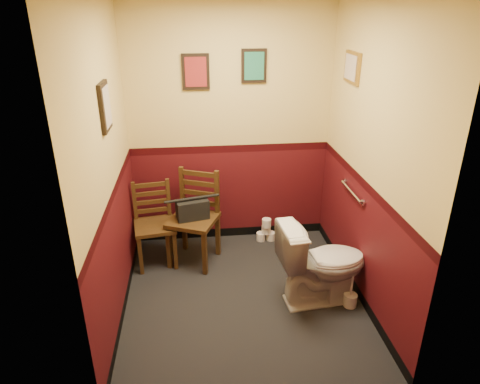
# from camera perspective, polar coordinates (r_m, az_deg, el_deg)

# --- Properties ---
(floor) EXTENTS (2.20, 2.40, 0.00)m
(floor) POSITION_cam_1_polar(r_m,az_deg,el_deg) (4.23, 0.39, -13.87)
(floor) COLOR black
(floor) RESTS_ON ground
(wall_back) EXTENTS (2.20, 0.00, 2.70)m
(wall_back) POSITION_cam_1_polar(r_m,az_deg,el_deg) (4.71, -1.31, 8.58)
(wall_back) COLOR #440C12
(wall_back) RESTS_ON ground
(wall_front) EXTENTS (2.20, 0.00, 2.70)m
(wall_front) POSITION_cam_1_polar(r_m,az_deg,el_deg) (2.49, 3.76, -6.08)
(wall_front) COLOR #440C12
(wall_front) RESTS_ON ground
(wall_left) EXTENTS (0.00, 2.40, 2.70)m
(wall_left) POSITION_cam_1_polar(r_m,az_deg,el_deg) (3.61, -17.16, 2.69)
(wall_left) COLOR #440C12
(wall_left) RESTS_ON ground
(wall_right) EXTENTS (0.00, 2.40, 2.70)m
(wall_right) POSITION_cam_1_polar(r_m,az_deg,el_deg) (3.85, 16.96, 4.01)
(wall_right) COLOR #440C12
(wall_right) RESTS_ON ground
(grab_bar) EXTENTS (0.05, 0.56, 0.06)m
(grab_bar) POSITION_cam_1_polar(r_m,az_deg,el_deg) (4.20, 14.66, 0.04)
(grab_bar) COLOR silver
(grab_bar) RESTS_ON wall_right
(framed_print_back_a) EXTENTS (0.28, 0.04, 0.36)m
(framed_print_back_a) POSITION_cam_1_polar(r_m,az_deg,el_deg) (4.55, -5.93, 15.65)
(framed_print_back_a) COLOR black
(framed_print_back_a) RESTS_ON wall_back
(framed_print_back_b) EXTENTS (0.26, 0.04, 0.34)m
(framed_print_back_b) POSITION_cam_1_polar(r_m,az_deg,el_deg) (4.59, 1.88, 16.46)
(framed_print_back_b) COLOR black
(framed_print_back_b) RESTS_ON wall_back
(framed_print_left) EXTENTS (0.04, 0.30, 0.38)m
(framed_print_left) POSITION_cam_1_polar(r_m,az_deg,el_deg) (3.57, -17.54, 10.79)
(framed_print_left) COLOR black
(framed_print_left) RESTS_ON wall_left
(framed_print_right) EXTENTS (0.04, 0.34, 0.28)m
(framed_print_right) POSITION_cam_1_polar(r_m,az_deg,el_deg) (4.23, 14.72, 15.78)
(framed_print_right) COLOR olive
(framed_print_right) RESTS_ON wall_right
(toilet) EXTENTS (0.86, 0.54, 0.80)m
(toilet) POSITION_cam_1_polar(r_m,az_deg,el_deg) (4.05, 10.88, -9.31)
(toilet) COLOR white
(toilet) RESTS_ON floor
(toilet_brush) EXTENTS (0.12, 0.12, 0.44)m
(toilet_brush) POSITION_cam_1_polar(r_m,az_deg,el_deg) (4.22, 14.49, -13.67)
(toilet_brush) COLOR silver
(toilet_brush) RESTS_ON floor
(chair_left) EXTENTS (0.47, 0.47, 0.89)m
(chair_left) POSITION_cam_1_polar(r_m,az_deg,el_deg) (4.63, -11.33, -4.23)
(chair_left) COLOR #402913
(chair_left) RESTS_ON floor
(chair_right) EXTENTS (0.62, 0.62, 1.00)m
(chair_right) POSITION_cam_1_polar(r_m,az_deg,el_deg) (4.57, -6.07, -3.47)
(chair_right) COLOR #402913
(chair_right) RESTS_ON floor
(handbag) EXTENTS (0.36, 0.24, 0.24)m
(handbag) POSITION_cam_1_polar(r_m,az_deg,el_deg) (4.48, -6.36, -2.29)
(handbag) COLOR black
(handbag) RESTS_ON chair_right
(tp_stack) EXTENTS (0.22, 0.14, 0.29)m
(tp_stack) POSITION_cam_1_polar(r_m,az_deg,el_deg) (5.08, 3.49, -5.24)
(tp_stack) COLOR silver
(tp_stack) RESTS_ON floor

